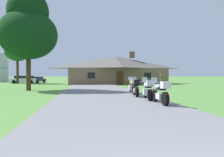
# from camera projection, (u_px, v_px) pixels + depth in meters

# --- Properties ---
(ground_plane) EXTENTS (500.00, 500.00, 0.00)m
(ground_plane) POSITION_uv_depth(u_px,v_px,m) (98.00, 90.00, 21.64)
(ground_plane) COLOR #56893D
(asphalt_driveway) EXTENTS (6.40, 80.00, 0.06)m
(asphalt_driveway) POSITION_uv_depth(u_px,v_px,m) (99.00, 91.00, 19.66)
(asphalt_driveway) COLOR slate
(asphalt_driveway) RESTS_ON ground
(motorcycle_silver_nearest_to_camera) EXTENTS (0.66, 2.08, 1.30)m
(motorcycle_silver_nearest_to_camera) POSITION_uv_depth(u_px,v_px,m) (161.00, 93.00, 10.34)
(motorcycle_silver_nearest_to_camera) COLOR black
(motorcycle_silver_nearest_to_camera) RESTS_ON asphalt_driveway
(motorcycle_white_second_in_row) EXTENTS (0.83, 2.08, 1.30)m
(motorcycle_white_second_in_row) POSITION_uv_depth(u_px,v_px,m) (148.00, 90.00, 12.16)
(motorcycle_white_second_in_row) COLOR black
(motorcycle_white_second_in_row) RESTS_ON asphalt_driveway
(motorcycle_green_third_in_row) EXTENTS (0.71, 2.08, 1.30)m
(motorcycle_green_third_in_row) POSITION_uv_depth(u_px,v_px,m) (136.00, 88.00, 14.31)
(motorcycle_green_third_in_row) COLOR black
(motorcycle_green_third_in_row) RESTS_ON asphalt_driveway
(motorcycle_yellow_farthest_in_row) EXTENTS (0.76, 2.08, 1.30)m
(motorcycle_yellow_farthest_in_row) POSITION_uv_depth(u_px,v_px,m) (133.00, 86.00, 16.37)
(motorcycle_yellow_farthest_in_row) COLOR black
(motorcycle_yellow_farthest_in_row) RESTS_ON asphalt_driveway
(stone_lodge) EXTENTS (16.82, 9.26, 5.66)m
(stone_lodge) POSITION_uv_depth(u_px,v_px,m) (116.00, 70.00, 37.27)
(stone_lodge) COLOR brown
(stone_lodge) RESTS_ON ground
(bystander_olive_shirt_near_lodge) EXTENTS (0.32, 0.53, 1.69)m
(bystander_olive_shirt_near_lodge) POSITION_uv_depth(u_px,v_px,m) (160.00, 79.00, 30.62)
(bystander_olive_shirt_near_lodge) COLOR #75664C
(bystander_olive_shirt_near_lodge) RESTS_ON ground
(tree_left_far) EXTENTS (4.38, 4.38, 9.29)m
(tree_left_far) POSITION_uv_depth(u_px,v_px,m) (17.00, 48.00, 37.86)
(tree_left_far) COLOR #422D19
(tree_left_far) RESTS_ON ground
(tree_left_near) EXTENTS (5.50, 5.50, 9.62)m
(tree_left_near) POSITION_uv_depth(u_px,v_px,m) (28.00, 28.00, 20.30)
(tree_left_near) COLOR #422D19
(tree_left_near) RESTS_ON ground
(metal_silo_distant) EXTENTS (3.62, 3.62, 7.09)m
(metal_silo_distant) POSITION_uv_depth(u_px,v_px,m) (0.00, 66.00, 46.34)
(metal_silo_distant) COLOR #B2B7BC
(metal_silo_distant) RESTS_ON ground
(parked_white_suv_far_left) EXTENTS (4.76, 2.27, 1.40)m
(parked_white_suv_far_left) POSITION_uv_depth(u_px,v_px,m) (24.00, 79.00, 38.98)
(parked_white_suv_far_left) COLOR silver
(parked_white_suv_far_left) RESTS_ON ground
(parked_navy_sedan_far_left) EXTENTS (2.97, 4.55, 1.20)m
(parked_navy_sedan_far_left) POSITION_uv_depth(u_px,v_px,m) (37.00, 80.00, 41.47)
(parked_navy_sedan_far_left) COLOR navy
(parked_navy_sedan_far_left) RESTS_ON ground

